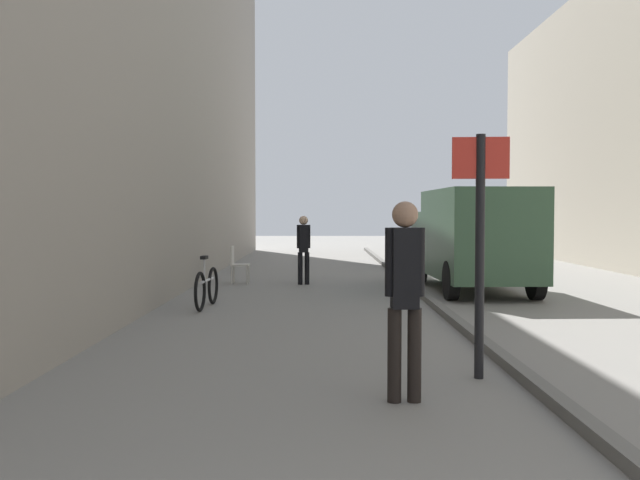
{
  "coord_description": "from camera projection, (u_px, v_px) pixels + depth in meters",
  "views": [
    {
      "loc": [
        -0.57,
        -1.05,
        1.77
      ],
      "look_at": [
        -0.55,
        10.61,
        1.32
      ],
      "focal_mm": 39.48,
      "sensor_mm": 36.0,
      "label": 1
    }
  ],
  "objects": [
    {
      "name": "parked_car",
      "position": [
        430.0,
        244.0,
        23.7
      ],
      "size": [
        1.89,
        4.22,
        1.45
      ],
      "rotation": [
        0.0,
        0.0,
        -0.01
      ],
      "color": "black",
      "rests_on": "ground_plane"
    },
    {
      "name": "bicycle_leaning",
      "position": [
        206.0,
        287.0,
        13.05
      ],
      "size": [
        0.18,
        1.77,
        0.98
      ],
      "rotation": [
        0.0,
        0.0,
        -0.07
      ],
      "color": "black",
      "rests_on": "ground_plane"
    },
    {
      "name": "cafe_chair_near_window",
      "position": [
        236.0,
        262.0,
        17.47
      ],
      "size": [
        0.45,
        0.45,
        0.94
      ],
      "rotation": [
        0.0,
        0.0,
        4.69
      ],
      "color": "#B7B2A8",
      "rests_on": "ground_plane"
    },
    {
      "name": "pedestrian_main_foreground",
      "position": [
        302.0,
        245.0,
        17.24
      ],
      "size": [
        0.33,
        0.22,
        1.69
      ],
      "rotation": [
        0.0,
        0.0,
        3.26
      ],
      "color": "black",
      "rests_on": "ground_plane"
    },
    {
      "name": "ground_plane",
      "position": [
        349.0,
        307.0,
        13.11
      ],
      "size": [
        80.0,
        80.0,
        0.0
      ],
      "primitive_type": "plane",
      "color": "gray"
    },
    {
      "name": "delivery_van",
      "position": [
        472.0,
        237.0,
        15.89
      ],
      "size": [
        2.09,
        5.14,
        2.27
      ],
      "rotation": [
        0.0,
        0.0,
        0.03
      ],
      "color": "#335138",
      "rests_on": "ground_plane"
    },
    {
      "name": "pedestrian_mid_block",
      "position": [
        404.0,
        287.0,
        6.53
      ],
      "size": [
        0.37,
        0.24,
        1.88
      ],
      "rotation": [
        0.0,
        0.0,
        3.19
      ],
      "color": "black",
      "rests_on": "ground_plane"
    },
    {
      "name": "kerb_strip",
      "position": [
        434.0,
        304.0,
        13.11
      ],
      "size": [
        0.16,
        40.0,
        0.12
      ],
      "primitive_type": "cube",
      "color": "#615F5B",
      "rests_on": "ground_plane"
    },
    {
      "name": "street_sign_post",
      "position": [
        479.0,
        234.0,
        7.46
      ],
      "size": [
        0.6,
        0.1,
        2.6
      ],
      "rotation": [
        0.0,
        0.0,
        3.06
      ],
      "color": "black",
      "rests_on": "ground_plane"
    }
  ]
}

